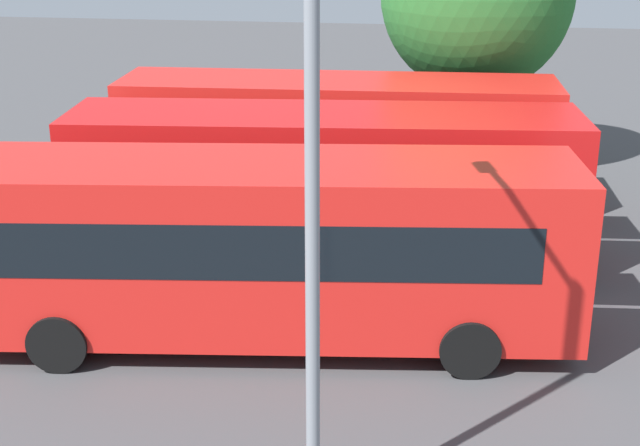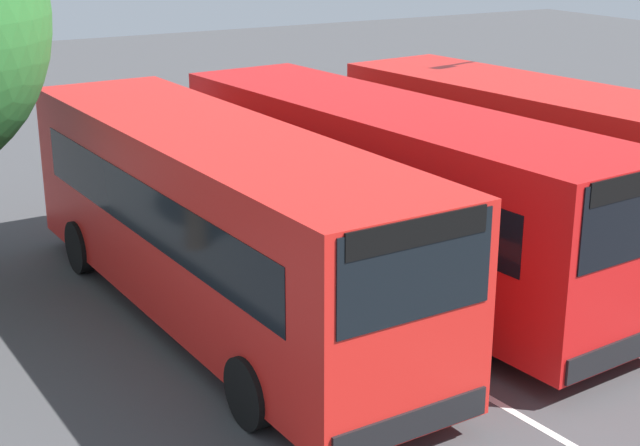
# 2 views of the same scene
# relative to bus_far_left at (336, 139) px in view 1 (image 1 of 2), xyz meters

# --- Properties ---
(ground_plane) EXTENTS (72.55, 72.55, 0.00)m
(ground_plane) POSITION_rel_bus_far_left_xyz_m (0.60, 3.54, -1.70)
(ground_plane) COLOR #424244
(bus_far_left) EXTENTS (10.15, 2.90, 3.09)m
(bus_far_left) POSITION_rel_bus_far_left_xyz_m (0.00, 0.00, 0.00)
(bus_far_left) COLOR red
(bus_far_left) RESTS_ON ground
(bus_center_left) EXTENTS (10.23, 3.31, 3.09)m
(bus_center_left) POSITION_rel_bus_far_left_xyz_m (-0.15, 3.34, 0.00)
(bus_center_left) COLOR red
(bus_center_left) RESTS_ON ground
(bus_center_right) EXTENTS (10.25, 3.53, 3.09)m
(bus_center_right) POSITION_rel_bus_far_left_xyz_m (0.28, 6.92, 0.00)
(bus_center_right) COLOR red
(bus_center_right) RESTS_ON ground
(street_lamp) EXTENTS (0.71, 2.43, 7.53)m
(street_lamp) POSITION_rel_bus_far_left_xyz_m (-1.14, 11.25, 2.65)
(street_lamp) COLOR gray
(street_lamp) RESTS_ON ground
(lane_stripe_outer_left) EXTENTS (15.13, 1.32, 0.01)m
(lane_stripe_outer_left) POSITION_rel_bus_far_left_xyz_m (0.60, 1.80, -1.70)
(lane_stripe_outer_left) COLOR silver
(lane_stripe_outer_left) RESTS_ON ground
(lane_stripe_inner_left) EXTENTS (15.13, 1.32, 0.01)m
(lane_stripe_inner_left) POSITION_rel_bus_far_left_xyz_m (0.60, 5.27, -1.70)
(lane_stripe_inner_left) COLOR silver
(lane_stripe_inner_left) RESTS_ON ground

